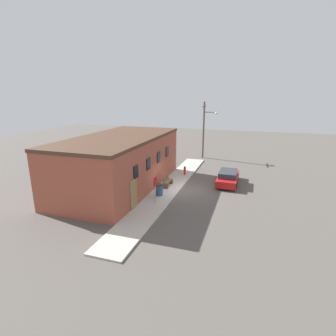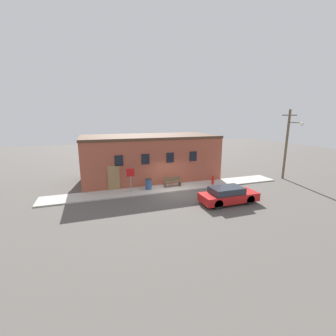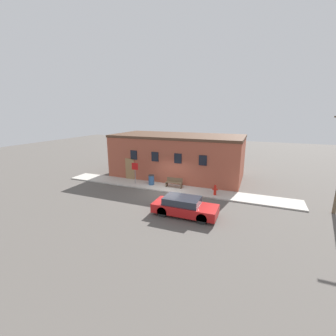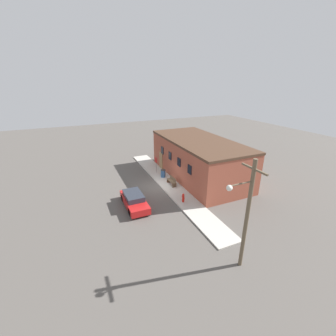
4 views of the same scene
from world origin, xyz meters
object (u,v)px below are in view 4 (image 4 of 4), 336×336
object	(u,v)px
stop_sign	(156,162)
trash_bin	(163,173)
parked_car	(134,200)
utility_pole	(246,212)
bench	(172,181)
fire_hydrant	(183,198)

from	to	relation	value
stop_sign	trash_bin	size ratio (longest dim) A/B	2.16
trash_bin	parked_car	world-z (taller)	parked_car
trash_bin	utility_pole	distance (m)	14.47
stop_sign	bench	size ratio (longest dim) A/B	1.34
bench	utility_pole	world-z (taller)	utility_pole
stop_sign	bench	distance (m)	3.93
stop_sign	bench	xyz separation A→B (m)	(3.79, 0.34, -0.97)
fire_hydrant	stop_sign	world-z (taller)	stop_sign
bench	utility_pole	size ratio (longest dim) A/B	0.21
fire_hydrant	trash_bin	world-z (taller)	trash_bin
fire_hydrant	parked_car	xyz separation A→B (m)	(-1.23, -4.31, 0.09)
utility_pole	stop_sign	bearing A→B (deg)	177.86
bench	utility_pole	distance (m)	12.33
bench	trash_bin	size ratio (longest dim) A/B	1.61
fire_hydrant	trash_bin	size ratio (longest dim) A/B	0.92
fire_hydrant	bench	world-z (taller)	fire_hydrant
parked_car	stop_sign	bearing A→B (deg)	144.35
stop_sign	parked_car	world-z (taller)	stop_sign
trash_bin	parked_car	distance (m)	6.76
bench	parked_car	size ratio (longest dim) A/B	0.35
stop_sign	utility_pole	distance (m)	15.82
fire_hydrant	parked_car	size ratio (longest dim) A/B	0.20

